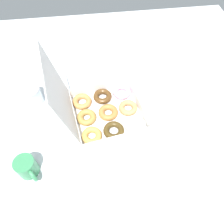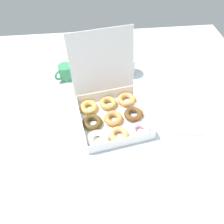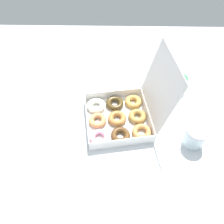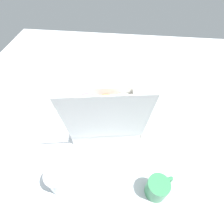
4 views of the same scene
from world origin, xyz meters
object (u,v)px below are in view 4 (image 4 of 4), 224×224
object	(u,v)px
glass_jar	(61,179)
coffee_mug	(158,187)
donut_box	(107,115)
keyboard	(28,97)

from	to	relation	value
glass_jar	coffee_mug	bearing A→B (deg)	-178.39
donut_box	glass_jar	bearing A→B (deg)	68.91
keyboard	coffee_mug	distance (cm)	81.91
keyboard	coffee_mug	size ratio (longest dim) A/B	4.11
donut_box	glass_jar	world-z (taller)	donut_box
glass_jar	donut_box	bearing A→B (deg)	-111.09
donut_box	coffee_mug	bearing A→B (deg)	125.65
coffee_mug	keyboard	bearing A→B (deg)	-31.73
keyboard	donut_box	bearing A→B (deg)	167.05
donut_box	keyboard	world-z (taller)	donut_box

